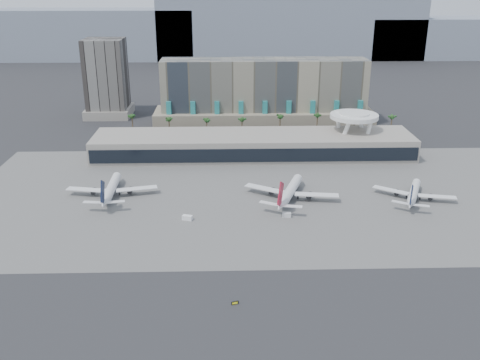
{
  "coord_description": "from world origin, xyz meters",
  "views": [
    {
      "loc": [
        -14.7,
        -164.21,
        91.9
      ],
      "look_at": [
        -9.03,
        40.0,
        12.96
      ],
      "focal_mm": 40.0,
      "sensor_mm": 36.0,
      "label": 1
    }
  ],
  "objects_px": {
    "airliner_right": "(414,193)",
    "airliner_centre": "(290,191)",
    "service_vehicle_b": "(287,215)",
    "airliner_left": "(111,188)",
    "service_vehicle_a": "(187,218)",
    "taxiway_sign": "(235,303)"
  },
  "relations": [
    {
      "from": "airliner_left",
      "to": "service_vehicle_a",
      "type": "bearing_deg",
      "value": -37.38
    },
    {
      "from": "airliner_right",
      "to": "taxiway_sign",
      "type": "relative_size",
      "value": 15.35
    },
    {
      "from": "airliner_left",
      "to": "service_vehicle_a",
      "type": "relative_size",
      "value": 10.39
    },
    {
      "from": "airliner_centre",
      "to": "service_vehicle_b",
      "type": "distance_m",
      "value": 19.0
    },
    {
      "from": "service_vehicle_b",
      "to": "airliner_left",
      "type": "bearing_deg",
      "value": 168.82
    },
    {
      "from": "airliner_centre",
      "to": "airliner_right",
      "type": "relative_size",
      "value": 1.22
    },
    {
      "from": "airliner_left",
      "to": "service_vehicle_b",
      "type": "bearing_deg",
      "value": -18.84
    },
    {
      "from": "airliner_right",
      "to": "airliner_centre",
      "type": "bearing_deg",
      "value": -158.36
    },
    {
      "from": "airliner_left",
      "to": "service_vehicle_b",
      "type": "relative_size",
      "value": 11.65
    },
    {
      "from": "airliner_left",
      "to": "airliner_right",
      "type": "bearing_deg",
      "value": -4.42
    },
    {
      "from": "service_vehicle_b",
      "to": "airliner_centre",
      "type": "bearing_deg",
      "value": 85.93
    },
    {
      "from": "taxiway_sign",
      "to": "airliner_left",
      "type": "bearing_deg",
      "value": 104.97
    },
    {
      "from": "airliner_left",
      "to": "airliner_centre",
      "type": "relative_size",
      "value": 0.99
    },
    {
      "from": "service_vehicle_a",
      "to": "service_vehicle_b",
      "type": "bearing_deg",
      "value": 19.5
    },
    {
      "from": "airliner_centre",
      "to": "airliner_right",
      "type": "height_order",
      "value": "airliner_centre"
    },
    {
      "from": "airliner_left",
      "to": "airliner_centre",
      "type": "xyz_separation_m",
      "value": [
        78.5,
        -5.44,
        0.17
      ]
    },
    {
      "from": "service_vehicle_b",
      "to": "taxiway_sign",
      "type": "bearing_deg",
      "value": -103.5
    },
    {
      "from": "service_vehicle_a",
      "to": "airliner_right",
      "type": "bearing_deg",
      "value": 27.59
    },
    {
      "from": "taxiway_sign",
      "to": "airliner_right",
      "type": "bearing_deg",
      "value": 27.17
    },
    {
      "from": "airliner_right",
      "to": "service_vehicle_b",
      "type": "bearing_deg",
      "value": -140.14
    },
    {
      "from": "airliner_left",
      "to": "service_vehicle_a",
      "type": "distance_m",
      "value": 43.52
    },
    {
      "from": "airliner_right",
      "to": "service_vehicle_a",
      "type": "distance_m",
      "value": 98.84
    }
  ]
}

